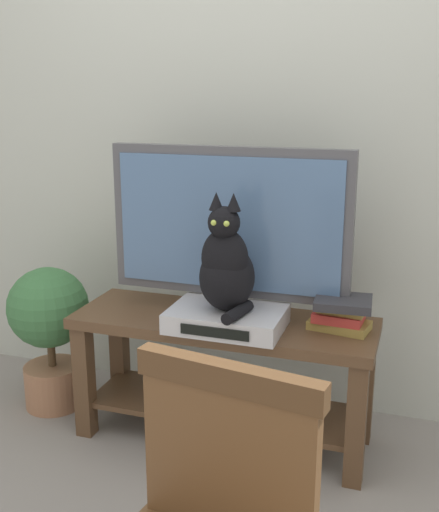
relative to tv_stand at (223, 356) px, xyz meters
name	(u,v)px	position (x,y,z in m)	size (l,w,h in m)	color
back_wall	(267,96)	(0.04, 0.48, 1.03)	(7.00, 0.12, 2.80)	#B7BCB2
tv_stand	(223,356)	(0.00, 0.00, 0.00)	(1.22, 0.42, 0.54)	#513823
tv	(229,228)	(0.00, 0.07, 0.53)	(0.98, 0.20, 0.68)	#4C4C51
media_box	(228,319)	(0.05, -0.10, 0.21)	(0.44, 0.30, 0.08)	#BCBCC1
cat	(227,267)	(0.05, -0.11, 0.42)	(0.21, 0.28, 0.46)	black
book_stack	(341,313)	(0.46, 0.03, 0.23)	(0.25, 0.19, 0.13)	olive
potted_plant	(50,326)	(-0.84, 0.02, 0.02)	(0.36, 0.36, 0.66)	#9E6B4C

